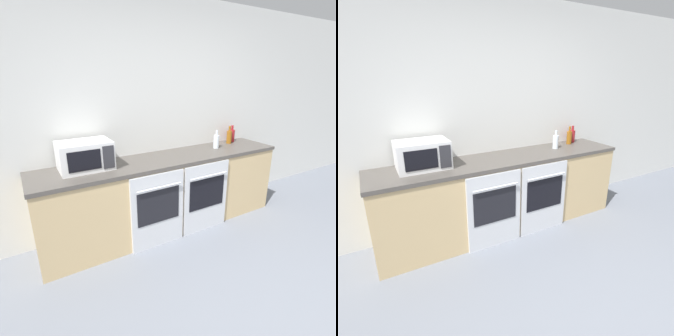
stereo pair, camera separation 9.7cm
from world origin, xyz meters
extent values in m
cube|color=silver|center=(0.00, 2.14, 1.30)|extent=(10.00, 0.06, 2.60)
cube|color=tan|center=(0.00, 1.82, 0.42)|extent=(2.91, 0.58, 0.84)
cube|color=#4C4742|center=(0.00, 1.82, 0.86)|extent=(2.93, 0.61, 0.04)
cube|color=silver|center=(-0.29, 1.51, 0.42)|extent=(0.61, 0.03, 0.84)
cube|color=black|center=(-0.29, 1.49, 0.48)|extent=(0.49, 0.01, 0.37)
cylinder|color=silver|center=(-0.29, 1.47, 0.70)|extent=(0.50, 0.02, 0.02)
cube|color=silver|center=(0.34, 1.51, 0.42)|extent=(0.61, 0.03, 0.84)
cube|color=black|center=(0.34, 1.49, 0.48)|extent=(0.49, 0.01, 0.37)
cylinder|color=silver|center=(0.34, 1.47, 0.70)|extent=(0.50, 0.02, 0.02)
cube|color=silver|center=(-0.89, 1.89, 1.02)|extent=(0.50, 0.34, 0.28)
cube|color=black|center=(-0.94, 1.71, 1.02)|extent=(0.30, 0.01, 0.19)
cube|color=#2D2D33|center=(-0.71, 1.71, 1.02)|extent=(0.11, 0.01, 0.22)
cylinder|color=silver|center=(0.75, 1.85, 0.97)|extent=(0.07, 0.07, 0.17)
cylinder|color=silver|center=(0.75, 1.85, 1.08)|extent=(0.03, 0.03, 0.06)
cylinder|color=#8C5114|center=(1.06, 1.95, 0.97)|extent=(0.07, 0.07, 0.17)
cylinder|color=#8C5114|center=(1.06, 1.95, 1.09)|extent=(0.03, 0.03, 0.07)
cylinder|color=maroon|center=(1.17, 2.01, 0.97)|extent=(0.08, 0.08, 0.16)
cylinder|color=maroon|center=(1.17, 2.01, 1.08)|extent=(0.03, 0.03, 0.06)
camera|label=1|loc=(-1.44, -0.64, 1.76)|focal=28.00mm
camera|label=2|loc=(-1.36, -0.69, 1.76)|focal=28.00mm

